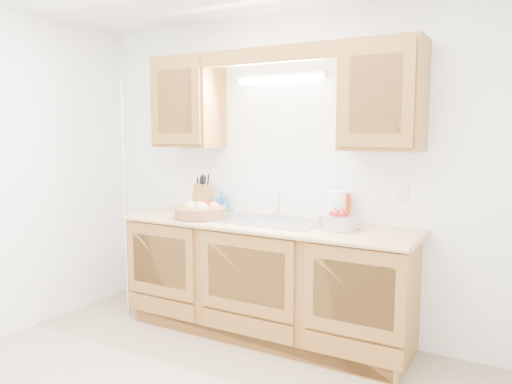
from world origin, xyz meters
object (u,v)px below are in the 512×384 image
Objects in this scene: fruit_basket at (201,211)px; apple_bowl at (338,220)px; knife_block at (202,198)px; paper_towel at (337,209)px.

apple_bowl is at bearing 5.43° from fruit_basket.
paper_towel is (1.24, -0.06, 0.01)m from knife_block.
paper_towel reaches higher than fruit_basket.
paper_towel is 0.11m from apple_bowl.
paper_towel reaches higher than apple_bowl.
knife_block is 0.98× the size of apple_bowl.
fruit_basket is 1.12m from apple_bowl.
fruit_basket is 1.40× the size of knife_block.
knife_block is 1.24m from paper_towel.
fruit_basket is at bearing -65.62° from knife_block.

